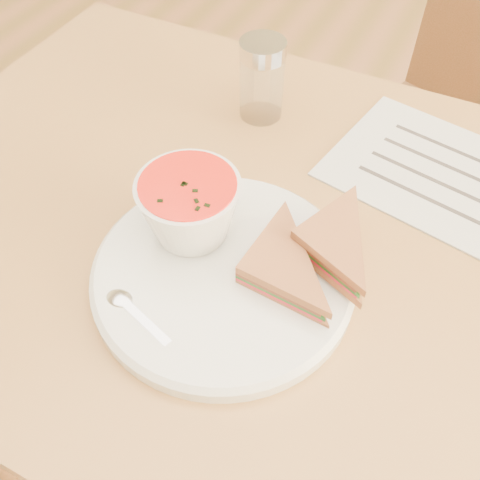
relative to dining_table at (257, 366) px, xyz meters
The scene contains 10 objects.
floor 0.38m from the dining_table, ahead, with size 5.00×6.00×0.01m, color olive.
dining_table is the anchor object (origin of this frame).
chair_far 0.66m from the dining_table, 77.42° to the left, with size 0.39×0.39×0.87m, color brown, non-canonical shape.
plate 0.39m from the dining_table, 94.35° to the right, with size 0.28×0.28×0.02m, color white, non-canonical shape.
soup_bowl 0.44m from the dining_table, 134.70° to the right, with size 0.11×0.11×0.08m, color white, non-canonical shape.
sandwich_half_a 0.42m from the dining_table, 82.48° to the right, with size 0.11×0.11×0.03m, color #B86B41, non-canonical shape.
sandwich_half_b 0.42m from the dining_table, 42.75° to the right, with size 0.10×0.10×0.03m, color #B86B41, non-canonical shape.
spoon 0.44m from the dining_table, 102.04° to the right, with size 0.15×0.03×0.01m, color silver, non-canonical shape.
paper_menu 0.45m from the dining_table, 45.37° to the left, with size 0.28×0.21×0.00m, color silver, non-canonical shape.
condiment_shaker 0.48m from the dining_table, 116.35° to the left, with size 0.06×0.06×0.11m, color silver, non-canonical shape.
Camera 1 is at (0.16, -0.39, 1.23)m, focal length 40.00 mm.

